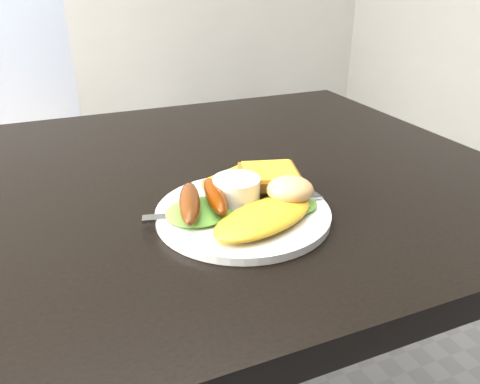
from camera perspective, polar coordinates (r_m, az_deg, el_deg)
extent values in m
cube|color=black|center=(0.74, -13.05, -0.39)|extent=(1.20, 0.80, 0.04)
cube|color=tan|center=(1.78, -24.61, 3.81)|extent=(0.46, 0.46, 0.05)
cylinder|color=white|center=(0.61, 0.36, -2.57)|extent=(0.23, 0.23, 0.01)
ellipsoid|color=#569837|center=(0.60, -4.99, -2.35)|extent=(0.11, 0.11, 0.01)
ellipsoid|color=#499B2C|center=(0.62, 5.90, -1.43)|extent=(0.09, 0.08, 0.01)
ellipsoid|color=gold|center=(0.57, 2.93, -3.08)|extent=(0.17, 0.12, 0.02)
ellipsoid|color=#5C3514|center=(0.58, -6.17, -1.30)|extent=(0.06, 0.11, 0.03)
ellipsoid|color=#6D2C01|center=(0.60, -3.06, -0.46)|extent=(0.04, 0.10, 0.02)
cylinder|color=white|center=(0.62, -0.42, 0.12)|extent=(0.08, 0.08, 0.04)
cube|color=brown|center=(0.66, 0.36, 0.96)|extent=(0.11, 0.11, 0.01)
cube|color=#914C19|center=(0.66, 3.62, 1.95)|extent=(0.10, 0.10, 0.01)
ellipsoid|color=#EFF2A0|center=(0.61, 6.11, 0.27)|extent=(0.07, 0.07, 0.03)
cube|color=#ADAFB7|center=(0.59, -3.19, -2.67)|extent=(0.18, 0.06, 0.00)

